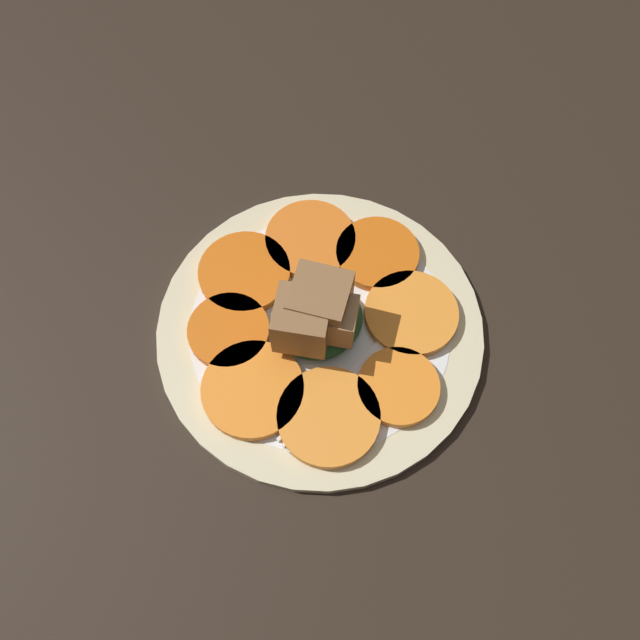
{
  "coord_description": "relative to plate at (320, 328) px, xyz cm",
  "views": [
    {
      "loc": [
        -18.0,
        -16.36,
        53.56
      ],
      "look_at": [
        0.0,
        0.0,
        4.1
      ],
      "focal_mm": 35.0,
      "sensor_mm": 36.0,
      "label": 1
    }
  ],
  "objects": [
    {
      "name": "carrot_slice_0",
      "position": [
        -5.95,
        -6.37,
        1.04
      ],
      "size": [
        8.64,
        8.64,
        0.91
      ],
      "primitive_type": "cylinder",
      "color": "orange",
      "rests_on": "plate"
    },
    {
      "name": "center_pile",
      "position": [
        -0.66,
        -0.23,
        3.7
      ],
      "size": [
        9.32,
        7.8,
        6.64
      ],
      "color": "#235128",
      "rests_on": "plate"
    },
    {
      "name": "plate",
      "position": [
        0.0,
        0.0,
        0.0
      ],
      "size": [
        29.42,
        29.42,
        1.05
      ],
      "color": "beige",
      "rests_on": "table_slab"
    },
    {
      "name": "carrot_slice_6",
      "position": [
        -6.04,
        5.47,
        1.04
      ],
      "size": [
        7.27,
        7.27,
        0.91
      ],
      "primitive_type": "cylinder",
      "color": "#D35E11",
      "rests_on": "plate"
    },
    {
      "name": "table_slab",
      "position": [
        0.0,
        0.0,
        -1.52
      ],
      "size": [
        120.0,
        120.0,
        2.0
      ],
      "primitive_type": "cube",
      "color": "black",
      "rests_on": "ground"
    },
    {
      "name": "carrot_slice_1",
      "position": [
        0.2,
        -9.0,
        1.04
      ],
      "size": [
        7.02,
        7.02,
        0.91
      ],
      "primitive_type": "cylinder",
      "color": "orange",
      "rests_on": "plate"
    },
    {
      "name": "fork",
      "position": [
        -1.11,
        -5.35,
        0.78
      ],
      "size": [
        19.36,
        2.64,
        0.4
      ],
      "rotation": [
        0.0,
        0.0,
        -0.05
      ],
      "color": "silver",
      "rests_on": "plate"
    },
    {
      "name": "carrot_slice_3",
      "position": [
        9.03,
        0.88,
        1.04
      ],
      "size": [
        7.86,
        7.86,
        0.91
      ],
      "primitive_type": "cylinder",
      "color": "#D45F13",
      "rests_on": "plate"
    },
    {
      "name": "carrot_slice_4",
      "position": [
        5.96,
        6.65,
        1.04
      ],
      "size": [
        8.62,
        8.62,
        0.91
      ],
      "primitive_type": "cylinder",
      "color": "orange",
      "rests_on": "plate"
    },
    {
      "name": "carrot_slice_7",
      "position": [
        -8.49,
        -0.26,
        1.04
      ],
      "size": [
        8.75,
        8.75,
        0.91
      ],
      "primitive_type": "cylinder",
      "color": "orange",
      "rests_on": "plate"
    },
    {
      "name": "carrot_slice_5",
      "position": [
        -0.87,
        8.71,
        1.04
      ],
      "size": [
        8.56,
        8.56,
        0.91
      ],
      "primitive_type": "cylinder",
      "color": "#D45F12",
      "rests_on": "plate"
    },
    {
      "name": "carrot_slice_2",
      "position": [
        6.22,
        -5.44,
        1.04
      ],
      "size": [
        8.44,
        8.44,
        0.91
      ],
      "primitive_type": "cylinder",
      "color": "orange",
      "rests_on": "plate"
    }
  ]
}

